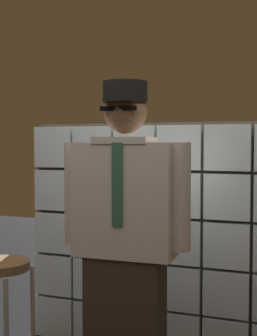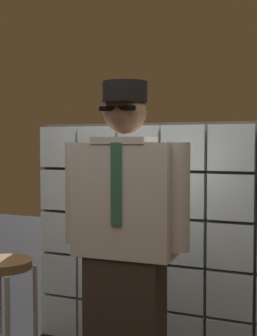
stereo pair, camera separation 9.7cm
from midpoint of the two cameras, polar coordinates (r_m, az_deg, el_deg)
glass_block_wall at (r=3.33m, az=4.77°, el=-8.47°), size 1.91×0.10×1.60m
standing_person at (r=2.57m, az=0.67°, el=-8.76°), size 0.70×0.30×1.75m
bar_stool at (r=2.99m, az=-13.66°, el=-14.12°), size 0.34×0.34×0.76m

